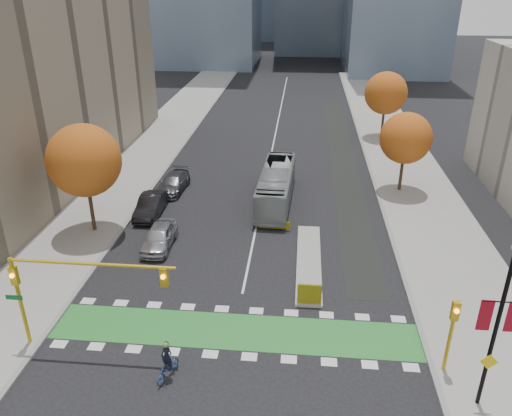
% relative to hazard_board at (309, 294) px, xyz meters
% --- Properties ---
extents(ground, '(300.00, 300.00, 0.00)m').
position_rel_hazard_board_xyz_m(ground, '(-4.00, -4.20, -0.80)').
color(ground, black).
rests_on(ground, ground).
extents(sidewalk_west, '(7.00, 120.00, 0.15)m').
position_rel_hazard_board_xyz_m(sidewalk_west, '(-17.50, 15.80, -0.73)').
color(sidewalk_west, gray).
rests_on(sidewalk_west, ground).
extents(sidewalk_east, '(7.00, 120.00, 0.15)m').
position_rel_hazard_board_xyz_m(sidewalk_east, '(9.50, 15.80, -0.73)').
color(sidewalk_east, gray).
rests_on(sidewalk_east, ground).
extents(curb_west, '(0.30, 120.00, 0.16)m').
position_rel_hazard_board_xyz_m(curb_west, '(-14.00, 15.80, -0.73)').
color(curb_west, gray).
rests_on(curb_west, ground).
extents(curb_east, '(0.30, 120.00, 0.16)m').
position_rel_hazard_board_xyz_m(curb_east, '(6.00, 15.80, -0.73)').
color(curb_east, gray).
rests_on(curb_east, ground).
extents(bike_crossing, '(20.00, 3.00, 0.01)m').
position_rel_hazard_board_xyz_m(bike_crossing, '(-4.00, -2.70, -0.79)').
color(bike_crossing, '#297D2E').
rests_on(bike_crossing, ground).
extents(centre_line, '(0.15, 70.00, 0.01)m').
position_rel_hazard_board_xyz_m(centre_line, '(-4.00, 35.80, -0.80)').
color(centre_line, silver).
rests_on(centre_line, ground).
extents(bike_lane_paint, '(2.50, 50.00, 0.01)m').
position_rel_hazard_board_xyz_m(bike_lane_paint, '(3.50, 25.80, -0.80)').
color(bike_lane_paint, black).
rests_on(bike_lane_paint, ground).
extents(median_island, '(1.60, 10.00, 0.16)m').
position_rel_hazard_board_xyz_m(median_island, '(0.00, 4.80, -0.72)').
color(median_island, gray).
rests_on(median_island, ground).
extents(hazard_board, '(1.40, 0.12, 1.30)m').
position_rel_hazard_board_xyz_m(hazard_board, '(0.00, 0.00, 0.00)').
color(hazard_board, yellow).
rests_on(hazard_board, median_island).
extents(tree_west, '(5.20, 5.20, 8.22)m').
position_rel_hazard_board_xyz_m(tree_west, '(-16.00, 7.80, 4.82)').
color(tree_west, '#332114').
rests_on(tree_west, ground).
extents(tree_east_near, '(4.40, 4.40, 7.08)m').
position_rel_hazard_board_xyz_m(tree_east_near, '(8.00, 17.80, 4.06)').
color(tree_east_near, '#332114').
rests_on(tree_east_near, ground).
extents(tree_east_far, '(4.80, 4.80, 7.65)m').
position_rel_hazard_board_xyz_m(tree_east_far, '(8.50, 33.80, 4.44)').
color(tree_east_far, '#332114').
rests_on(tree_east_far, ground).
extents(traffic_signal_west, '(8.53, 0.56, 5.20)m').
position_rel_hazard_board_xyz_m(traffic_signal_west, '(-11.93, -4.71, 3.23)').
color(traffic_signal_west, '#BF9914').
rests_on(traffic_signal_west, ground).
extents(traffic_signal_east, '(0.35, 0.43, 4.10)m').
position_rel_hazard_board_xyz_m(traffic_signal_east, '(6.50, -4.71, 1.93)').
color(traffic_signal_east, '#BF9914').
rests_on(traffic_signal_east, ground).
extents(banner_lamppost, '(1.65, 0.36, 8.28)m').
position_rel_hazard_board_xyz_m(banner_lamppost, '(7.50, -6.70, 3.81)').
color(banner_lamppost, black).
rests_on(banner_lamppost, ground).
extents(cyclist, '(1.16, 1.89, 2.06)m').
position_rel_hazard_board_xyz_m(cyclist, '(-6.70, -6.33, -0.11)').
color(cyclist, navy).
rests_on(cyclist, ground).
extents(bus, '(2.94, 10.82, 2.99)m').
position_rel_hazard_board_xyz_m(bus, '(-2.79, 14.38, 0.69)').
color(bus, '#969C9D').
rests_on(bus, ground).
extents(parked_car_a, '(1.89, 4.64, 1.58)m').
position_rel_hazard_board_xyz_m(parked_car_a, '(-10.50, 5.96, -0.01)').
color(parked_car_a, '#A7A8AD').
rests_on(parked_car_a, ground).
extents(parked_car_b, '(1.80, 4.90, 1.60)m').
position_rel_hazard_board_xyz_m(parked_car_b, '(-12.58, 10.96, 0.00)').
color(parked_car_b, black).
rests_on(parked_car_b, ground).
extents(parked_car_c, '(2.42, 5.22, 1.48)m').
position_rel_hazard_board_xyz_m(parked_car_c, '(-12.00, 15.96, -0.06)').
color(parked_car_c, '#4C4B50').
rests_on(parked_car_c, ground).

